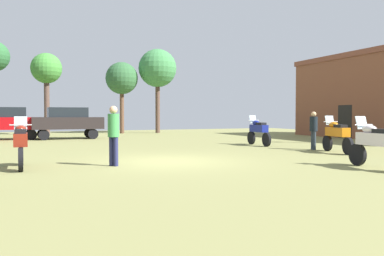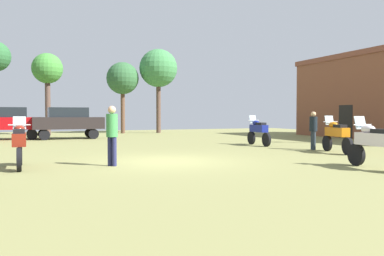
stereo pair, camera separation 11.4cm
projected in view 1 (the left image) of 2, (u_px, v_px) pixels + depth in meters
ground_plane at (169, 162)px, 12.81m from camera, size 44.00×52.00×0.02m
motorcycle_2 at (21, 143)px, 11.18m from camera, size 0.62×2.16×1.49m
motorcycle_6 at (258, 131)px, 19.51m from camera, size 0.62×2.20×1.51m
motorcycle_8 at (376, 143)px, 11.03m from camera, size 0.62×2.22×1.50m
motorcycle_9 at (337, 134)px, 15.73m from camera, size 0.79×2.22×1.50m
car_1 at (5, 121)px, 23.80m from camera, size 4.31×1.82×2.00m
car_4 at (68, 121)px, 24.66m from camera, size 4.34×1.89×2.00m
person_1 at (314, 128)px, 17.05m from camera, size 0.41×0.41×1.68m
person_2 at (114, 131)px, 11.61m from camera, size 0.48×0.48×1.80m
tree_2 at (46, 70)px, 29.27m from camera, size 2.29×2.29×6.19m
tree_4 at (122, 79)px, 32.13m from camera, size 2.65×2.65×5.90m
tree_5 at (158, 69)px, 32.86m from camera, size 3.21×3.21×7.10m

